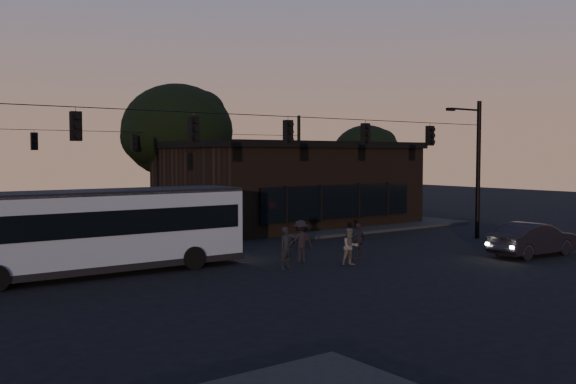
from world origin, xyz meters
TOP-DOWN VIEW (x-y plane):
  - ground at (0.00, 0.00)m, footprint 120.00×120.00m
  - sidewalk_far_right at (12.00, 14.00)m, footprint 14.00×10.00m
  - building at (9.00, 15.97)m, footprint 15.40×10.41m
  - tree_behind at (4.00, 22.00)m, footprint 7.60×7.60m
  - tree_right at (18.00, 18.00)m, footprint 5.20×5.20m
  - signal_rig_near at (0.00, 4.00)m, footprint 26.24×0.30m
  - signal_rig_far at (0.00, 20.00)m, footprint 26.24×0.30m
  - bus at (-7.47, 6.16)m, footprint 11.50×3.04m
  - car at (9.91, -1.35)m, footprint 4.71×1.90m
  - pedestrian_a at (-1.01, 2.77)m, footprint 0.66×0.47m
  - pedestrian_b at (1.55, 1.76)m, footprint 0.85×0.72m
  - pedestrian_c at (2.91, 2.73)m, footprint 1.01×0.63m
  - pedestrian_d at (0.42, 3.66)m, footprint 1.24×0.83m

SIDE VIEW (x-z plane):
  - ground at x=0.00m, z-range 0.00..0.00m
  - sidewalk_far_right at x=12.00m, z-range 0.00..0.15m
  - car at x=9.91m, z-range 0.00..1.52m
  - pedestrian_b at x=1.55m, z-range 0.00..1.55m
  - pedestrian_c at x=2.91m, z-range 0.00..1.60m
  - pedestrian_a at x=-1.01m, z-range 0.00..1.68m
  - pedestrian_d at x=0.42m, z-range 0.00..1.80m
  - bus at x=-7.47m, z-range 0.20..3.42m
  - building at x=9.00m, z-range 0.01..5.41m
  - signal_rig_far at x=0.00m, z-range 0.45..7.95m
  - signal_rig_near at x=0.00m, z-range 0.70..8.20m
  - tree_right at x=18.00m, z-range 1.20..8.06m
  - tree_behind at x=4.00m, z-range 1.48..10.91m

